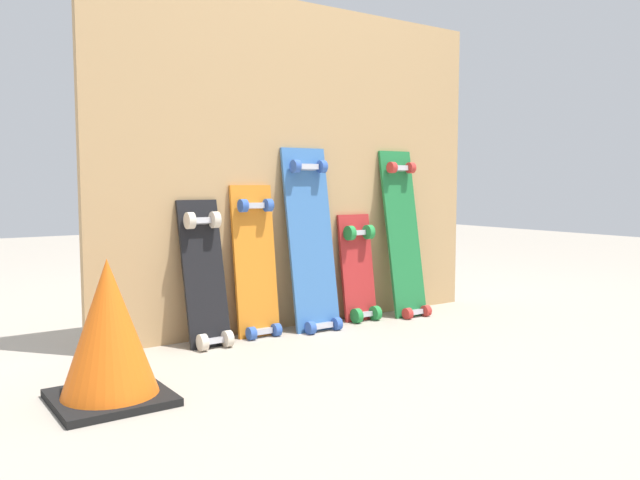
# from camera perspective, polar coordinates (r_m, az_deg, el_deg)

# --- Properties ---
(ground_plane) EXTENTS (12.00, 12.00, 0.00)m
(ground_plane) POSITION_cam_1_polar(r_m,az_deg,el_deg) (2.96, -0.78, -7.69)
(ground_plane) COLOR #A89E8E
(plywood_wall_panel) EXTENTS (1.98, 0.04, 1.46)m
(plywood_wall_panel) POSITION_cam_1_polar(r_m,az_deg,el_deg) (2.94, -1.56, 6.56)
(plywood_wall_panel) COLOR tan
(plywood_wall_panel) RESTS_ON ground
(skateboard_black) EXTENTS (0.17, 0.20, 0.65)m
(skateboard_black) POSITION_cam_1_polar(r_m,az_deg,el_deg) (2.62, -10.17, -3.59)
(skateboard_black) COLOR black
(skateboard_black) RESTS_ON ground
(skateboard_orange) EXTENTS (0.20, 0.15, 0.71)m
(skateboard_orange) POSITION_cam_1_polar(r_m,az_deg,el_deg) (2.75, -5.74, -2.55)
(skateboard_orange) COLOR orange
(skateboard_orange) RESTS_ON ground
(skateboard_blue) EXTENTS (0.23, 0.21, 0.88)m
(skateboard_blue) POSITION_cam_1_polar(r_m,az_deg,el_deg) (2.86, -0.74, -0.57)
(skateboard_blue) COLOR #386BAD
(skateboard_blue) RESTS_ON ground
(skateboard_red) EXTENTS (0.18, 0.15, 0.57)m
(skateboard_red) POSITION_cam_1_polar(r_m,az_deg,el_deg) (3.06, 3.47, -3.01)
(skateboard_red) COLOR #B22626
(skateboard_red) RESTS_ON ground
(skateboard_green) EXTENTS (0.20, 0.22, 0.88)m
(skateboard_green) POSITION_cam_1_polar(r_m,az_deg,el_deg) (3.19, 7.50, -0.02)
(skateboard_green) COLOR #1E7238
(skateboard_green) RESTS_ON ground
(traffic_cone) EXTENTS (0.33, 0.33, 0.43)m
(traffic_cone) POSITION_cam_1_polar(r_m,az_deg,el_deg) (2.02, -18.32, -7.78)
(traffic_cone) COLOR black
(traffic_cone) RESTS_ON ground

